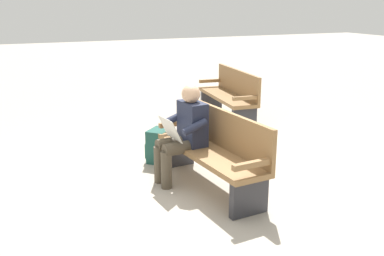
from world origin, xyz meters
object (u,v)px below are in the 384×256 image
person_seated (184,131)px  bench_far (230,94)px  backpack (159,146)px  bench_near (214,149)px

person_seated → bench_far: (2.40, -1.89, -0.17)m
person_seated → bench_far: 3.06m
person_seated → backpack: bearing=-0.6°
bench_near → bench_far: (2.69, -1.63, 0.00)m
bench_far → person_seated: bearing=147.1°
bench_near → person_seated: bearing=36.6°
bench_near → backpack: bench_near is taller
person_seated → bench_far: bearing=-43.6°
person_seated → bench_near: bearing=-143.4°
bench_near → person_seated: (0.29, 0.26, 0.17)m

